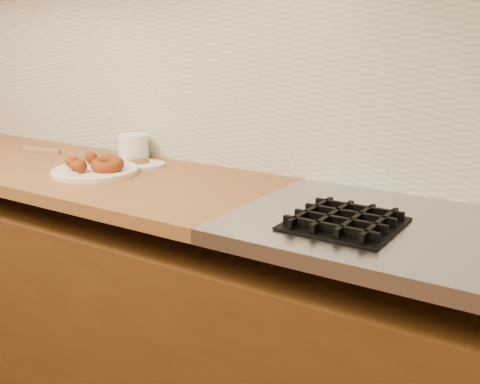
# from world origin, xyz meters

# --- Properties ---
(wall_back) EXTENTS (4.00, 0.02, 2.70)m
(wall_back) POSITION_xyz_m (0.00, 2.00, 1.35)
(wall_back) COLOR #BAAC92
(wall_back) RESTS_ON ground
(base_cabinet) EXTENTS (3.60, 0.60, 0.77)m
(base_cabinet) POSITION_xyz_m (0.00, 1.69, 0.39)
(base_cabinet) COLOR #492A11
(base_cabinet) RESTS_ON floor
(butcher_block) EXTENTS (2.30, 0.62, 0.04)m
(butcher_block) POSITION_xyz_m (-0.65, 1.69, 0.88)
(butcher_block) COLOR brown
(butcher_block) RESTS_ON base_cabinet
(backsplash) EXTENTS (3.60, 0.02, 0.60)m
(backsplash) POSITION_xyz_m (0.00, 1.99, 1.20)
(backsplash) COLOR beige
(backsplash) RESTS_ON wall_back
(donut_plate) EXTENTS (0.29, 0.29, 0.02)m
(donut_plate) POSITION_xyz_m (-0.12, 1.65, 0.91)
(donut_plate) COLOR silver
(donut_plate) RESTS_ON butcher_block
(ring_donut) EXTENTS (0.16, 0.16, 0.05)m
(ring_donut) POSITION_xyz_m (-0.07, 1.66, 0.94)
(ring_donut) COLOR #87370B
(ring_donut) RESTS_ON donut_plate
(fried_dough_chunks) EXTENTS (0.16, 0.19, 0.05)m
(fried_dough_chunks) POSITION_xyz_m (-0.16, 1.65, 0.94)
(fried_dough_chunks) COLOR #87370B
(fried_dough_chunks) RESTS_ON donut_plate
(plastic_tub) EXTENTS (0.11, 0.11, 0.09)m
(plastic_tub) POSITION_xyz_m (-0.18, 1.90, 0.95)
(plastic_tub) COLOR white
(plastic_tub) RESTS_ON butcher_block
(tub_lid) EXTENTS (0.15, 0.15, 0.01)m
(tub_lid) POSITION_xyz_m (-0.06, 1.84, 0.90)
(tub_lid) COLOR silver
(tub_lid) RESTS_ON butcher_block
(brass_jar_lid) EXTENTS (0.10, 0.10, 0.01)m
(brass_jar_lid) POSITION_xyz_m (-0.10, 1.84, 0.91)
(brass_jar_lid) COLOR #A2692C
(brass_jar_lid) RESTS_ON butcher_block
(wooden_utensil) EXTENTS (0.20, 0.04, 0.02)m
(wooden_utensil) POSITION_xyz_m (-0.59, 1.80, 0.91)
(wooden_utensil) COLOR #987050
(wooden_utensil) RESTS_ON butcher_block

